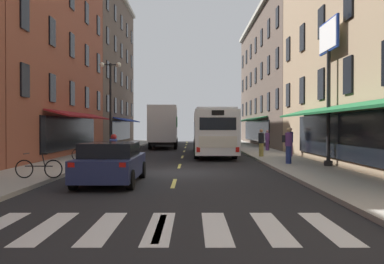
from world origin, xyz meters
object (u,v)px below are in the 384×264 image
at_px(box_truck, 162,127).
at_px(sedan_near, 109,163).
at_px(bicycle_near, 86,154).
at_px(pedestrian_far, 265,140).
at_px(transit_bus, 211,132).
at_px(motorcycle_rider, 112,155).
at_px(bicycle_mid, 37,168).
at_px(pedestrian_rear, 259,142).
at_px(pedestrian_near, 286,144).
at_px(sedan_mid, 164,138).
at_px(pedestrian_mid, 288,141).
at_px(billboard_sign, 326,57).
at_px(street_lamp_twin, 108,104).

height_order(box_truck, sedan_near, box_truck).
xyz_separation_m(bicycle_near, pedestrian_far, (11.57, 10.06, 0.44)).
distance_m(transit_bus, pedestrian_far, 5.66).
bearing_deg(pedestrian_far, motorcycle_rider, 61.51).
relative_size(bicycle_mid, pedestrian_rear, 1.01).
bearing_deg(pedestrian_near, sedan_mid, -149.08).
distance_m(sedan_mid, pedestrian_far, 16.40).
xyz_separation_m(motorcycle_rider, pedestrian_mid, (9.59, 7.60, 0.36)).
xyz_separation_m(transit_bus, sedan_near, (-4.27, -14.97, -0.91)).
height_order(billboard_sign, pedestrian_mid, billboard_sign).
xyz_separation_m(bicycle_mid, pedestrian_mid, (11.60, 11.26, 0.56)).
bearing_deg(bicycle_mid, billboard_sign, 21.95).
xyz_separation_m(box_truck, pedestrian_rear, (6.88, -12.45, -0.96)).
relative_size(sedan_mid, pedestrian_far, 2.77).
bearing_deg(sedan_near, motorcycle_rider, 99.13).
relative_size(pedestrian_near, street_lamp_twin, 0.30).
distance_m(bicycle_near, pedestrian_far, 15.33).
height_order(transit_bus, box_truck, box_truck).
relative_size(bicycle_near, street_lamp_twin, 0.28).
relative_size(sedan_near, pedestrian_far, 2.86).
xyz_separation_m(sedan_near, motorcycle_rider, (-0.65, 4.07, -0.02)).
height_order(bicycle_near, pedestrian_near, pedestrian_near).
bearing_deg(pedestrian_mid, transit_bus, 80.85).
distance_m(sedan_mid, pedestrian_mid, 22.47).
distance_m(billboard_sign, pedestrian_far, 13.90).
bearing_deg(sedan_near, pedestrian_mid, 52.55).
bearing_deg(billboard_sign, transit_bus, 116.95).
height_order(sedan_near, motorcycle_rider, motorcycle_rider).
relative_size(sedan_mid, pedestrian_near, 2.44).
relative_size(sedan_near, bicycle_near, 2.70).
bearing_deg(billboard_sign, sedan_near, -150.63).
relative_size(billboard_sign, motorcycle_rider, 3.30).
bearing_deg(pedestrian_near, bicycle_near, -86.18).
bearing_deg(box_truck, pedestrian_mid, -54.83).
bearing_deg(pedestrian_near, box_truck, -142.86).
distance_m(pedestrian_mid, street_lamp_twin, 11.79).
distance_m(bicycle_mid, street_lamp_twin, 12.98).
distance_m(sedan_mid, bicycle_near, 24.08).
bearing_deg(pedestrian_rear, bicycle_mid, -70.18).
bearing_deg(bicycle_mid, box_truck, 83.02).
xyz_separation_m(box_truck, sedan_near, (-0.23, -24.02, -1.24)).
bearing_deg(street_lamp_twin, pedestrian_far, 25.49).
relative_size(bicycle_near, pedestrian_far, 1.06).
xyz_separation_m(sedan_mid, pedestrian_mid, (8.98, -20.60, 0.37)).
bearing_deg(street_lamp_twin, pedestrian_mid, -6.86).
distance_m(bicycle_mid, pedestrian_mid, 16.17).
relative_size(box_truck, pedestrian_far, 5.35).
bearing_deg(billboard_sign, motorcycle_rider, -173.49).
height_order(sedan_near, street_lamp_twin, street_lamp_twin).
height_order(sedan_near, pedestrian_near, pedestrian_near).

